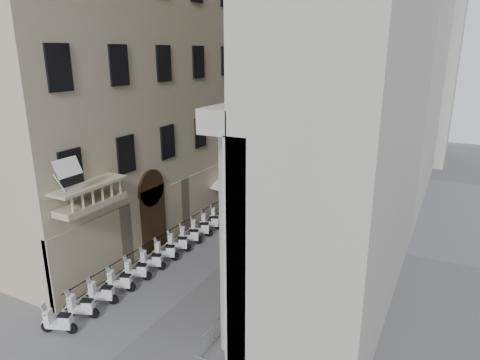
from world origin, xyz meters
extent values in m
cube|color=beige|center=(0.00, 48.00, 15.00)|extent=(22.00, 10.00, 30.00)
cylinder|color=white|center=(-5.04, 19.32, 1.13)|extent=(0.06, 0.06, 2.26)
cylinder|color=white|center=(-2.16, 19.32, 1.13)|extent=(0.06, 0.06, 2.26)
cylinder|color=white|center=(-5.04, 22.19, 1.13)|extent=(0.06, 0.06, 2.26)
cylinder|color=white|center=(-2.16, 22.19, 1.13)|extent=(0.06, 0.06, 2.26)
cube|color=silver|center=(-3.60, 20.76, 2.31)|extent=(3.08, 3.08, 0.12)
cone|color=silver|center=(-3.60, 20.76, 2.82)|extent=(4.10, 4.10, 1.03)
cylinder|color=gray|center=(-4.20, 21.06, 3.83)|extent=(0.16, 0.16, 7.67)
cylinder|color=gray|center=(-3.05, 21.07, 7.67)|extent=(2.30, 0.13, 0.12)
cube|color=gray|center=(-2.00, 21.07, 7.62)|extent=(0.48, 0.21, 0.14)
cube|color=black|center=(-3.95, 22.44, 0.99)|extent=(0.31, 0.94, 1.97)
cube|color=#19E54C|center=(-3.80, 22.45, 1.21)|extent=(0.06, 0.71, 1.10)
imported|color=#0D1634|center=(0.84, 20.53, 0.86)|extent=(0.71, 0.56, 1.73)
imported|color=black|center=(2.21, 29.99, 0.76)|extent=(0.85, 0.73, 1.53)
imported|color=black|center=(1.19, 27.93, 0.97)|extent=(1.13, 1.05, 1.94)
camera|label=1|loc=(11.97, -8.38, 12.75)|focal=32.00mm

